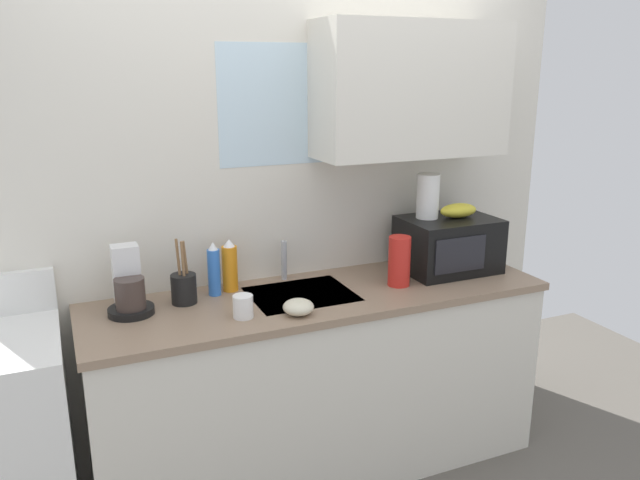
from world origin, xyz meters
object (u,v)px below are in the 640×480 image
coffee_maker (129,288)px  small_bowl (298,307)px  utensil_crock (184,287)px  dish_soap_bottle_orange (230,266)px  dish_soap_bottle_blue (214,270)px  microwave (448,244)px  cereal_canister (399,261)px  banana_bunch (458,210)px  mug_white (243,306)px  paper_towel_roll (428,196)px

coffee_maker → small_bowl: coffee_maker is taller
coffee_maker → utensil_crock: bearing=2.9°
coffee_maker → dish_soap_bottle_orange: coffee_maker is taller
dish_soap_bottle_blue → small_bowl: (0.26, -0.37, -0.08)m
microwave → cereal_canister: (-0.34, -0.10, -0.02)m
microwave → banana_bunch: banana_bunch is taller
dish_soap_bottle_orange → mug_white: bearing=-96.8°
paper_towel_roll → cereal_canister: bearing=-148.0°
microwave → dish_soap_bottle_orange: 1.10m
microwave → coffee_maker: size_ratio=1.64×
microwave → coffee_maker: bearing=177.8°
cereal_canister → mug_white: cereal_canister is taller
banana_bunch → paper_towel_roll: 0.18m
banana_bunch → cereal_canister: banana_bunch is taller
cereal_canister → mug_white: bearing=-173.5°
dish_soap_bottle_orange → cereal_canister: 0.79m
utensil_crock → small_bowl: size_ratio=2.25×
banana_bunch → mug_white: banana_bunch is taller
cereal_canister → utensil_crock: utensil_crock is taller
microwave → cereal_canister: size_ratio=1.95×
dish_soap_bottle_blue → cereal_canister: 0.86m
banana_bunch → small_bowl: 1.03m
paper_towel_roll → coffee_maker: bearing=179.7°
paper_towel_roll → utensil_crock: paper_towel_roll is taller
microwave → dish_soap_bottle_blue: bearing=174.2°
paper_towel_roll → small_bowl: size_ratio=1.69×
coffee_maker → cereal_canister: 1.22m
banana_bunch → dish_soap_bottle_blue: (-1.22, 0.12, -0.19)m
microwave → mug_white: bearing=-170.5°
dish_soap_bottle_orange → utensil_crock: utensil_crock is taller
cereal_canister → small_bowl: size_ratio=1.81×
cereal_canister → coffee_maker: bearing=172.5°
paper_towel_roll → small_bowl: 0.93m
banana_bunch → small_bowl: bearing=-165.4°
dish_soap_bottle_blue → mug_white: (0.04, -0.31, -0.07)m
banana_bunch → coffee_maker: 1.61m
microwave → dish_soap_bottle_blue: microwave is taller
small_bowl → banana_bunch: bearing=14.6°
paper_towel_roll → cereal_canister: paper_towel_roll is taller
microwave → dish_soap_bottle_orange: microwave is taller
coffee_maker → dish_soap_bottle_orange: (0.46, 0.09, 0.01)m
banana_bunch → dish_soap_bottle_orange: 1.16m
dish_soap_bottle_blue → microwave: bearing=-5.8°
microwave → utensil_crock: (-1.31, 0.07, -0.06)m
paper_towel_roll → utensil_crock: size_ratio=0.75×
banana_bunch → coffee_maker: size_ratio=0.71×
banana_bunch → coffee_maker: bearing=177.9°
utensil_crock → dish_soap_bottle_blue: bearing=17.6°
coffee_maker → mug_white: bearing=-30.7°
mug_white → paper_towel_roll: bearing=13.1°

